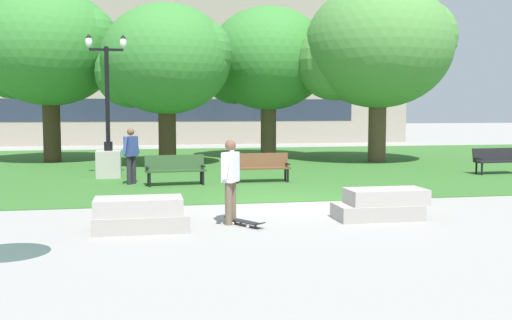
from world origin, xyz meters
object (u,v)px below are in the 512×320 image
at_px(person_skateboarder, 230,177).
at_px(park_bench_far_left, 497,159).
at_px(concrete_block_center, 140,215).
at_px(person_bystander_near_lawn, 131,153).
at_px(concrete_block_left, 381,204).
at_px(lamp_post_center, 108,149).
at_px(skateboard, 244,222).
at_px(park_bench_near_right, 261,165).
at_px(park_bench_near_left, 175,168).

height_order(person_skateboarder, park_bench_far_left, person_skateboarder).
bearing_deg(concrete_block_center, park_bench_far_left, 31.55).
bearing_deg(person_bystander_near_lawn, person_skateboarder, -72.63).
relative_size(person_skateboarder, park_bench_far_left, 0.93).
bearing_deg(concrete_block_left, concrete_block_center, -176.44).
height_order(concrete_block_center, concrete_block_left, same).
bearing_deg(lamp_post_center, concrete_block_left, -54.87).
height_order(concrete_block_left, park_bench_far_left, park_bench_far_left).
relative_size(skateboard, person_bystander_near_lawn, 0.57).
bearing_deg(concrete_block_left, park_bench_far_left, 44.71).
relative_size(concrete_block_left, skateboard, 1.98).
distance_m(skateboard, park_bench_near_right, 6.96).
xyz_separation_m(park_bench_far_left, lamp_post_center, (-13.44, 1.37, 0.45)).
bearing_deg(person_bystander_near_lawn, skateboard, -71.39).
bearing_deg(lamp_post_center, skateboard, -70.65).
relative_size(skateboard, park_bench_far_left, 0.53).
distance_m(concrete_block_center, person_bystander_near_lawn, 7.07).
distance_m(lamp_post_center, person_bystander_near_lawn, 2.08).
bearing_deg(skateboard, park_bench_near_right, 76.07).
distance_m(park_bench_far_left, person_bystander_near_lawn, 12.69).
bearing_deg(person_skateboarder, park_bench_near_right, 73.63).
distance_m(concrete_block_center, park_bench_far_left, 14.52).
height_order(skateboard, park_bench_far_left, park_bench_far_left).
bearing_deg(concrete_block_center, park_bench_near_right, 61.58).
distance_m(concrete_block_left, skateboard, 2.99).
bearing_deg(park_bench_near_right, lamp_post_center, 156.18).
relative_size(person_skateboarder, person_bystander_near_lawn, 1.00).
bearing_deg(park_bench_far_left, concrete_block_left, -135.29).
height_order(park_bench_near_left, lamp_post_center, lamp_post_center).
bearing_deg(lamp_post_center, person_bystander_near_lawn, -68.07).
xyz_separation_m(person_skateboarder, lamp_post_center, (-2.87, 8.62, 0.02)).
bearing_deg(person_bystander_near_lawn, concrete_block_left, -51.69).
height_order(concrete_block_center, person_bystander_near_lawn, person_bystander_near_lawn).
distance_m(concrete_block_left, lamp_post_center, 10.60).
height_order(concrete_block_left, person_bystander_near_lawn, person_bystander_near_lawn).
xyz_separation_m(person_skateboarder, person_bystander_near_lawn, (-2.09, 6.69, 0.02)).
bearing_deg(park_bench_near_left, person_skateboarder, -82.85).
xyz_separation_m(park_bench_near_left, person_bystander_near_lawn, (-1.31, 0.44, 0.45)).
relative_size(concrete_block_center, park_bench_near_right, 1.00).
bearing_deg(concrete_block_center, skateboard, 3.04).
height_order(concrete_block_left, park_bench_near_right, park_bench_near_right).
bearing_deg(lamp_post_center, concrete_block_center, -83.17).
height_order(person_skateboarder, person_bystander_near_lawn, person_bystander_near_lawn).
distance_m(concrete_block_left, person_bystander_near_lawn, 8.59).
bearing_deg(skateboard, lamp_post_center, 109.35).
distance_m(person_skateboarder, park_bench_near_right, 6.80).
distance_m(park_bench_near_right, park_bench_far_left, 8.69).
bearing_deg(park_bench_near_right, skateboard, -103.93).
relative_size(concrete_block_center, skateboard, 1.86).
bearing_deg(concrete_block_center, concrete_block_left, 3.56).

